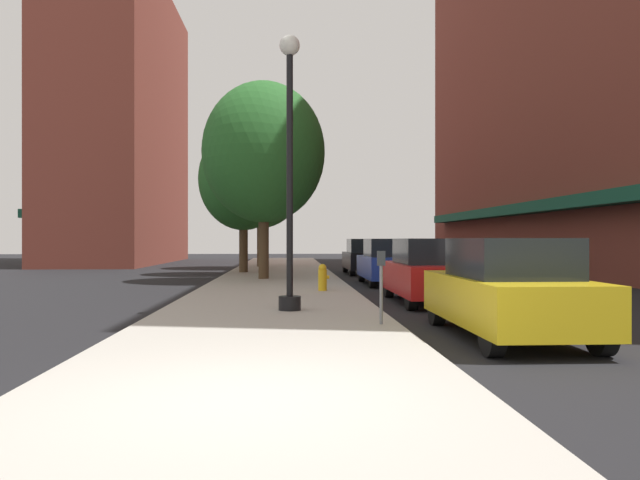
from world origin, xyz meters
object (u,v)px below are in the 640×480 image
Objects in this scene: car_yellow at (507,290)px; car_black at (365,257)px; tree_mid at (264,153)px; car_red at (429,272)px; parking_meter_near at (381,278)px; tree_near at (261,178)px; car_blue at (388,262)px; lamppost at (290,167)px; tree_far at (243,179)px; fire_hydrant at (323,277)px.

car_yellow is 1.00× the size of car_black.
car_yellow is at bearing -71.72° from tree_mid.
car_red is 1.00× the size of car_black.
parking_meter_near is 0.17× the size of tree_near.
car_blue is at bearing 90.94° from car_yellow.
tree_near is (-3.19, 23.43, 4.13)m from parking_meter_near.
car_blue is (0.00, 6.44, 0.00)m from car_red.
car_black is (0.00, 18.73, 0.00)m from car_yellow.
lamppost is 15.50m from tree_far.
car_red is at bearing -60.88° from tree_mid.
tree_near reaches higher than lamppost.
car_yellow is at bearing -72.98° from tree_far.
parking_meter_near is at bearing -97.82° from car_blue.
car_yellow is 1.00× the size of car_blue.
lamppost is 1.37× the size of car_black.
car_black is (0.00, 6.68, 0.00)m from car_blue.
car_black is at bearing 92.15° from car_blue.
tree_far is at bearing 133.41° from car_blue.
fire_hydrant is 17.05m from tree_near.
car_blue is (5.14, -12.34, -4.27)m from tree_near.
fire_hydrant is 4.68m from car_blue.
parking_meter_near is 0.30× the size of car_red.
fire_hydrant is at bearing -70.78° from tree_mid.
car_blue is (0.00, 12.06, 0.00)m from car_yellow.
fire_hydrant is 0.60× the size of parking_meter_near.
tree_far is (-1.11, 4.73, -0.57)m from tree_mid.
parking_meter_near is 24.01m from tree_near.
tree_far is (-0.53, -5.88, -0.66)m from tree_near.
car_yellow is at bearing -78.10° from tree_near.
car_blue is at bearing 91.45° from car_red.
tree_mid is at bearing -76.73° from tree_far.
lamppost is at bearing 125.95° from parking_meter_near.
tree_near is at bearing 97.76° from parking_meter_near.
tree_mid reaches higher than tree_far.
tree_mid is at bearing 109.22° from car_yellow.
parking_meter_near is (1.63, -2.25, -2.25)m from lamppost.
fire_hydrant is 3.65m from car_red.
car_blue is at bearing -67.38° from tree_near.
tree_far is (-2.09, 15.31, 1.21)m from lamppost.
lamppost is at bearing -101.26° from fire_hydrant.
lamppost is at bearing -102.29° from car_black.
tree_far is 6.72m from car_black.
car_red is (2.60, -2.55, 0.29)m from fire_hydrant.
lamppost is at bearing -84.73° from tree_mid.
tree_mid is at bearing 101.48° from parking_meter_near.
tree_far is at bearing 97.77° from lamppost.
tree_mid is 1.77× the size of car_black.
lamppost reaches higher than fire_hydrant.
car_blue reaches higher than parking_meter_near.
parking_meter_near is at bearing -54.05° from lamppost.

